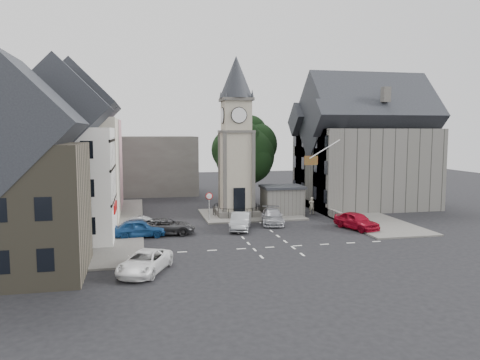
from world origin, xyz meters
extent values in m
plane|color=black|center=(0.00, 0.00, 0.00)|extent=(120.00, 120.00, 0.00)
cube|color=#595651|center=(-12.50, 6.00, 0.07)|extent=(6.00, 30.00, 0.14)
cube|color=#595651|center=(12.00, 8.00, 0.07)|extent=(6.00, 26.00, 0.14)
cube|color=#595651|center=(1.50, 8.00, 0.08)|extent=(10.00, 8.00, 0.16)
cube|color=silver|center=(0.00, -5.50, 0.01)|extent=(20.00, 8.00, 0.01)
cube|color=#4C4944|center=(0.00, 8.00, 0.35)|extent=(4.20, 4.20, 0.70)
torus|color=black|center=(0.00, 8.00, 1.08)|extent=(4.86, 4.86, 0.06)
cube|color=#A79A87|center=(0.00, 8.00, 4.70)|extent=(3.00, 3.00, 8.00)
cube|color=black|center=(0.00, 6.55, 1.90)|extent=(1.20, 0.25, 2.40)
cube|color=#4C4944|center=(0.00, 8.00, 8.70)|extent=(3.30, 3.30, 0.25)
cube|color=#A79A87|center=(0.00, 8.00, 10.30)|extent=(2.70, 2.70, 3.20)
cylinder|color=white|center=(0.00, 6.60, 10.30)|extent=(1.50, 0.12, 1.50)
cube|color=#4C4944|center=(0.00, 8.00, 11.90)|extent=(3.10, 3.10, 0.30)
cone|color=black|center=(0.00, 8.00, 14.15)|extent=(3.40, 3.40, 4.20)
cube|color=#63625B|center=(4.80, 7.50, 1.40)|extent=(4.00, 3.00, 2.80)
cube|color=black|center=(4.80, 7.50, 2.95)|extent=(4.30, 3.30, 0.25)
cylinder|color=black|center=(2.00, 13.00, 2.20)|extent=(0.70, 0.70, 4.40)
cylinder|color=black|center=(-3.20, 5.50, 1.25)|extent=(0.10, 0.10, 2.50)
cone|color=#A50C0C|center=(-3.20, 5.40, 2.50)|extent=(0.70, 0.06, 0.70)
cone|color=white|center=(-3.20, 5.38, 2.50)|extent=(0.54, 0.04, 0.54)
cube|color=#C98A91|center=(-15.50, 16.00, 5.00)|extent=(7.50, 7.00, 10.00)
cube|color=beige|center=(-15.50, 8.00, 5.00)|extent=(7.50, 7.00, 10.00)
cube|color=silver|center=(-15.50, 0.00, 4.50)|extent=(7.50, 7.00, 9.00)
cube|color=#4D483A|center=(-17.00, -9.00, 4.00)|extent=(8.00, 7.00, 8.00)
cube|color=#4C4944|center=(-12.00, 28.00, 4.00)|extent=(20.00, 10.00, 8.00)
cube|color=#63625B|center=(16.00, 11.00, 4.50)|extent=(14.00, 10.00, 9.00)
cube|color=#63625B|center=(9.80, 7.50, 4.50)|extent=(1.60, 4.40, 9.00)
cube|color=#63625B|center=(9.80, 14.50, 4.50)|extent=(1.60, 4.40, 9.00)
cube|color=#63625B|center=(9.20, 10.00, 0.45)|extent=(0.40, 16.00, 0.90)
cylinder|color=white|center=(8.00, 4.00, 7.00)|extent=(3.17, 0.10, 1.89)
plane|color=#B21414|center=(6.60, 4.00, 5.90)|extent=(1.40, 0.00, 1.40)
imported|color=navy|center=(-9.85, 0.07, 0.74)|extent=(4.43, 1.93, 1.49)
imported|color=#A1A4A9|center=(-9.46, 2.59, 0.61)|extent=(3.91, 1.97, 1.23)
imported|color=#2F2F31|center=(-7.59, 0.64, 0.68)|extent=(5.02, 2.58, 1.35)
imported|color=#989CA0|center=(-1.00, 1.29, 0.75)|extent=(2.85, 4.84, 1.51)
imported|color=#ACADB4|center=(2.50, 3.20, 0.70)|extent=(2.94, 5.14, 1.40)
imported|color=maroon|center=(9.14, -0.84, 0.77)|extent=(3.10, 4.86, 1.54)
imported|color=white|center=(-9.50, -10.00, 0.67)|extent=(3.96, 5.33, 1.35)
imported|color=beige|center=(8.00, 7.33, 0.91)|extent=(0.67, 0.45, 1.81)
camera|label=1|loc=(-9.65, -38.82, 8.75)|focal=35.00mm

